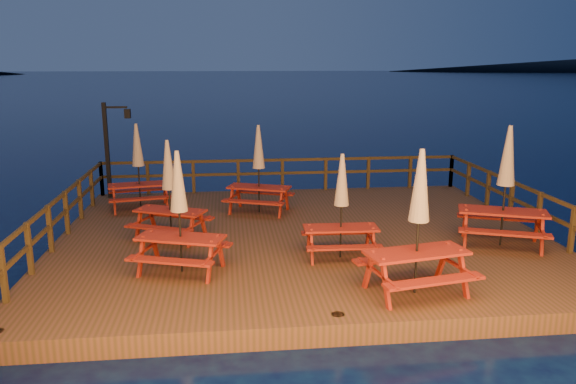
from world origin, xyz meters
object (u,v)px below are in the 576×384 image
object	(u,v)px
picnic_table_2	(418,220)
picnic_table_0	(179,210)
picnic_table_1	(138,165)
lamp_post	(112,141)

from	to	relation	value
picnic_table_2	picnic_table_0	bearing A→B (deg)	149.17
picnic_table_0	picnic_table_2	distance (m)	4.70
picnic_table_1	picnic_table_0	bearing A→B (deg)	-84.44
picnic_table_1	picnic_table_2	bearing A→B (deg)	-59.79
lamp_post	picnic_table_2	xyz separation A→B (m)	(7.01, -8.40, -0.38)
picnic_table_0	picnic_table_1	bearing A→B (deg)	125.18
picnic_table_0	picnic_table_1	xyz separation A→B (m)	(-1.57, 5.24, -0.01)
picnic_table_0	picnic_table_1	world-z (taller)	picnic_table_0
picnic_table_1	picnic_table_2	xyz separation A→B (m)	(5.99, -6.82, 0.12)
lamp_post	picnic_table_0	bearing A→B (deg)	-69.27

